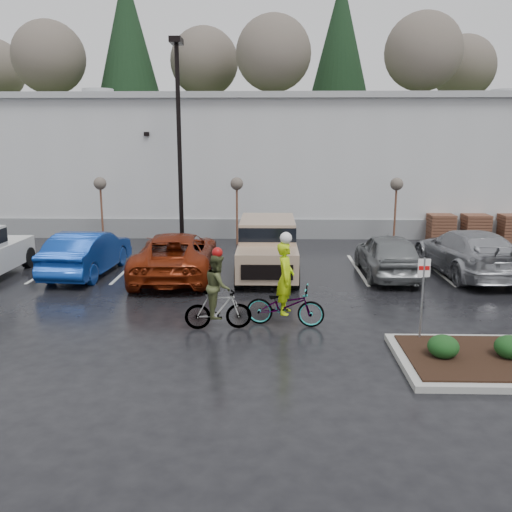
{
  "coord_description": "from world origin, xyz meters",
  "views": [
    {
      "loc": [
        0.06,
        -12.61,
        5.03
      ],
      "look_at": [
        -0.37,
        4.4,
        1.3
      ],
      "focal_mm": 38.0,
      "sensor_mm": 36.0,
      "label": 1
    }
  ],
  "objects_px": {
    "cyclist_olive": "(218,299)",
    "fire_lane_sign": "(423,290)",
    "lamppost": "(179,122)",
    "pallet_stack_c": "(512,228)",
    "suv_tan": "(267,248)",
    "pallet_stack_b": "(475,228)",
    "car_far_silver": "(467,252)",
    "cyclist_hivis": "(285,297)",
    "pallet_stack_a": "(440,228)",
    "sapling_west": "(100,187)",
    "sapling_mid": "(237,187)",
    "car_blue": "(87,252)",
    "car_red": "(176,255)",
    "car_grey": "(388,254)",
    "sapling_east": "(396,188)"
  },
  "relations": [
    {
      "from": "pallet_stack_c",
      "to": "car_far_silver",
      "type": "height_order",
      "value": "car_far_silver"
    },
    {
      "from": "suv_tan",
      "to": "car_red",
      "type": "bearing_deg",
      "value": -175.24
    },
    {
      "from": "sapling_mid",
      "to": "cyclist_olive",
      "type": "height_order",
      "value": "sapling_mid"
    },
    {
      "from": "sapling_east",
      "to": "lamppost",
      "type": "bearing_deg",
      "value": -174.29
    },
    {
      "from": "pallet_stack_b",
      "to": "car_far_silver",
      "type": "xyz_separation_m",
      "value": [
        -2.76,
        -6.67,
        0.18
      ]
    },
    {
      "from": "cyclist_olive",
      "to": "fire_lane_sign",
      "type": "bearing_deg",
      "value": -106.36
    },
    {
      "from": "suv_tan",
      "to": "cyclist_olive",
      "type": "relative_size",
      "value": 2.28
    },
    {
      "from": "lamppost",
      "to": "pallet_stack_c",
      "type": "distance_m",
      "value": 16.89
    },
    {
      "from": "sapling_east",
      "to": "pallet_stack_b",
      "type": "bearing_deg",
      "value": 13.39
    },
    {
      "from": "sapling_mid",
      "to": "cyclist_hivis",
      "type": "distance_m",
      "value": 11.83
    },
    {
      "from": "lamppost",
      "to": "fire_lane_sign",
      "type": "xyz_separation_m",
      "value": [
        7.8,
        -11.8,
        -4.28
      ]
    },
    {
      "from": "fire_lane_sign",
      "to": "cyclist_hivis",
      "type": "distance_m",
      "value": 3.61
    },
    {
      "from": "car_blue",
      "to": "pallet_stack_c",
      "type": "bearing_deg",
      "value": -155.35
    },
    {
      "from": "pallet_stack_a",
      "to": "cyclist_hivis",
      "type": "relative_size",
      "value": 0.52
    },
    {
      "from": "pallet_stack_c",
      "to": "suv_tan",
      "type": "bearing_deg",
      "value": -149.66
    },
    {
      "from": "pallet_stack_b",
      "to": "pallet_stack_c",
      "type": "relative_size",
      "value": 1.0
    },
    {
      "from": "cyclist_hivis",
      "to": "sapling_west",
      "type": "bearing_deg",
      "value": 45.04
    },
    {
      "from": "car_blue",
      "to": "car_grey",
      "type": "distance_m",
      "value": 11.2
    },
    {
      "from": "pallet_stack_c",
      "to": "car_red",
      "type": "bearing_deg",
      "value": -154.55
    },
    {
      "from": "sapling_west",
      "to": "pallet_stack_c",
      "type": "xyz_separation_m",
      "value": [
        20.0,
        1.0,
        -2.05
      ]
    },
    {
      "from": "lamppost",
      "to": "car_far_silver",
      "type": "bearing_deg",
      "value": -22.2
    },
    {
      "from": "cyclist_hivis",
      "to": "sapling_mid",
      "type": "bearing_deg",
      "value": 18.43
    },
    {
      "from": "car_blue",
      "to": "fire_lane_sign",
      "type": "bearing_deg",
      "value": 151.36
    },
    {
      "from": "car_blue",
      "to": "cyclist_olive",
      "type": "xyz_separation_m",
      "value": [
        5.46,
        -5.87,
        -0.0
      ]
    },
    {
      "from": "pallet_stack_a",
      "to": "pallet_stack_c",
      "type": "distance_m",
      "value": 3.5
    },
    {
      "from": "suv_tan",
      "to": "car_far_silver",
      "type": "relative_size",
      "value": 0.87
    },
    {
      "from": "pallet_stack_c",
      "to": "cyclist_hivis",
      "type": "distance_m",
      "value": 16.99
    },
    {
      "from": "lamppost",
      "to": "car_blue",
      "type": "distance_m",
      "value": 7.48
    },
    {
      "from": "pallet_stack_a",
      "to": "pallet_stack_b",
      "type": "xyz_separation_m",
      "value": [
        1.7,
        0.0,
        0.0
      ]
    },
    {
      "from": "sapling_west",
      "to": "car_red",
      "type": "relative_size",
      "value": 0.54
    },
    {
      "from": "pallet_stack_c",
      "to": "car_far_silver",
      "type": "relative_size",
      "value": 0.23
    },
    {
      "from": "pallet_stack_b",
      "to": "car_blue",
      "type": "bearing_deg",
      "value": -157.68
    },
    {
      "from": "sapling_west",
      "to": "car_far_silver",
      "type": "height_order",
      "value": "sapling_west"
    },
    {
      "from": "pallet_stack_b",
      "to": "fire_lane_sign",
      "type": "height_order",
      "value": "fire_lane_sign"
    },
    {
      "from": "sapling_east",
      "to": "sapling_west",
      "type": "bearing_deg",
      "value": 180.0
    },
    {
      "from": "sapling_west",
      "to": "cyclist_hivis",
      "type": "height_order",
      "value": "sapling_west"
    },
    {
      "from": "lamppost",
      "to": "car_far_silver",
      "type": "height_order",
      "value": "lamppost"
    },
    {
      "from": "car_red",
      "to": "cyclist_hivis",
      "type": "distance_m",
      "value": 6.47
    },
    {
      "from": "pallet_stack_c",
      "to": "suv_tan",
      "type": "xyz_separation_m",
      "value": [
        -12.02,
        -7.03,
        0.35
      ]
    },
    {
      "from": "sapling_west",
      "to": "sapling_mid",
      "type": "xyz_separation_m",
      "value": [
        6.5,
        0.0,
        0.0
      ]
    },
    {
      "from": "sapling_west",
      "to": "car_grey",
      "type": "distance_m",
      "value": 13.92
    },
    {
      "from": "car_red",
      "to": "fire_lane_sign",
      "type": "bearing_deg",
      "value": 135.08
    },
    {
      "from": "cyclist_olive",
      "to": "car_blue",
      "type": "bearing_deg",
      "value": 37.24
    },
    {
      "from": "sapling_mid",
      "to": "suv_tan",
      "type": "distance_m",
      "value": 6.44
    },
    {
      "from": "pallet_stack_b",
      "to": "suv_tan",
      "type": "xyz_separation_m",
      "value": [
        -10.22,
        -7.03,
        0.35
      ]
    },
    {
      "from": "sapling_mid",
      "to": "car_red",
      "type": "xyz_separation_m",
      "value": [
        -1.87,
        -6.31,
        -1.9
      ]
    },
    {
      "from": "pallet_stack_b",
      "to": "cyclist_hivis",
      "type": "relative_size",
      "value": 0.52
    },
    {
      "from": "fire_lane_sign",
      "to": "car_far_silver",
      "type": "distance_m",
      "value": 8.03
    },
    {
      "from": "pallet_stack_c",
      "to": "car_blue",
      "type": "distance_m",
      "value": 20.01
    },
    {
      "from": "sapling_mid",
      "to": "pallet_stack_a",
      "type": "bearing_deg",
      "value": 5.71
    }
  ]
}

